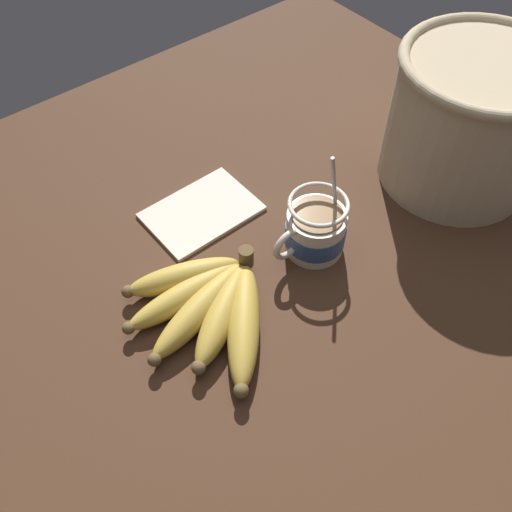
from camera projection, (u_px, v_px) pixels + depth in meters
table at (286, 287)px, 78.03cm from camera, size 113.44×113.44×3.48cm
coffee_mug at (315, 230)px, 77.32cm from camera, size 11.97×8.32×15.86cm
banana_bunch at (209, 305)px, 71.85cm from camera, size 19.50×23.03×4.22cm
woven_basket at (470, 119)px, 81.20cm from camera, size 23.95×23.95×20.40cm
napkin at (202, 212)px, 84.01cm from camera, size 15.92×11.21×0.60cm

